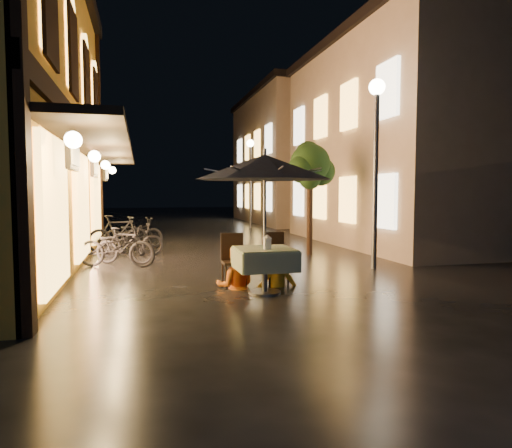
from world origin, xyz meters
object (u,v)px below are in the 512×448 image
object	(u,v)px
patio_umbrella	(265,167)
bicycle_0	(117,247)
streetlamp_near	(376,139)
person_orange	(236,247)
person_yellow	(276,246)
cafe_table	(265,259)
table_lantern	(267,241)

from	to	relation	value
patio_umbrella	bicycle_0	xyz separation A→B (m)	(-2.58, 3.49, -1.67)
streetlamp_near	person_orange	size ratio (longest dim) A/B	2.86
streetlamp_near	bicycle_0	bearing A→B (deg)	163.84
streetlamp_near	person_yellow	xyz separation A→B (m)	(-2.70, -1.29, -2.18)
cafe_table	person_orange	world-z (taller)	person_orange
table_lantern	person_orange	world-z (taller)	person_orange
streetlamp_near	table_lantern	bearing A→B (deg)	-146.80
cafe_table	patio_umbrella	bearing A→B (deg)	80.54
patio_umbrella	person_yellow	xyz separation A→B (m)	(0.38, 0.56, -1.41)
streetlamp_near	patio_umbrella	size ratio (longest dim) A/B	1.72
table_lantern	bicycle_0	world-z (taller)	table_lantern
person_orange	bicycle_0	bearing A→B (deg)	-41.66
patio_umbrella	table_lantern	size ratio (longest dim) A/B	9.84
cafe_table	person_orange	distance (m)	0.72
cafe_table	person_yellow	size ratio (longest dim) A/B	0.67
streetlamp_near	person_yellow	size ratio (longest dim) A/B	2.85
table_lantern	person_orange	size ratio (longest dim) A/B	0.17
table_lantern	person_yellow	size ratio (longest dim) A/B	0.17
person_orange	person_yellow	world-z (taller)	person_yellow
patio_umbrella	table_lantern	bearing A→B (deg)	-90.00
cafe_table	person_yellow	xyz separation A→B (m)	(0.38, 0.56, 0.16)
bicycle_0	person_yellow	bearing A→B (deg)	-116.46
streetlamp_near	patio_umbrella	bearing A→B (deg)	-149.01
patio_umbrella	bicycle_0	bearing A→B (deg)	126.51
streetlamp_near	person_yellow	distance (m)	3.70
cafe_table	person_orange	bearing A→B (deg)	123.03
streetlamp_near	table_lantern	world-z (taller)	streetlamp_near
person_yellow	bicycle_0	world-z (taller)	person_yellow
streetlamp_near	person_orange	distance (m)	4.28
person_orange	bicycle_0	xyz separation A→B (m)	(-2.20, 2.90, -0.26)
patio_umbrella	table_lantern	distance (m)	1.24
patio_umbrella	person_yellow	bearing A→B (deg)	56.00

